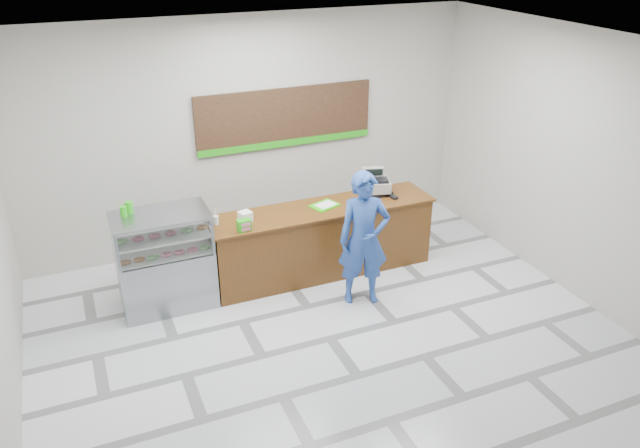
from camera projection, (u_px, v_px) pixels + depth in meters
name	position (u px, v px, depth m)	size (l,w,h in m)	color
floor	(330.00, 338.00, 7.69)	(7.00, 7.00, 0.00)	silver
back_wall	(251.00, 134.00, 9.41)	(7.00, 7.00, 0.00)	#B3AEA4
ceiling	(333.00, 49.00, 6.16)	(7.00, 7.00, 0.00)	silver
sales_counter	(322.00, 240.00, 8.94)	(3.26, 0.76, 1.03)	#613311
display_case	(165.00, 260.00, 8.09)	(1.22, 0.72, 1.33)	gray
menu_board	(286.00, 118.00, 9.49)	(2.80, 0.06, 0.90)	black
cash_register	(375.00, 184.00, 9.13)	(0.48, 0.49, 0.36)	black
card_terminal	(393.00, 197.00, 9.00)	(0.07, 0.14, 0.04)	black
serving_tray	(325.00, 205.00, 8.75)	(0.45, 0.39, 0.02)	#30DC0B
napkin_box	(245.00, 216.00, 8.30)	(0.16, 0.16, 0.13)	white
straw_cup	(216.00, 220.00, 8.21)	(0.08, 0.08, 0.12)	silver
promo_box	(244.00, 225.00, 8.04)	(0.17, 0.12, 0.15)	#23A415
donut_decal	(357.00, 201.00, 8.90)	(0.18, 0.18, 0.00)	#DC607F
green_cup_left	(124.00, 211.00, 7.72)	(0.09, 0.09, 0.14)	#23A415
green_cup_right	(129.00, 207.00, 7.81)	(0.10, 0.10, 0.15)	#23A415
customer	(364.00, 239.00, 8.10)	(0.67, 0.44, 1.83)	#284B9F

